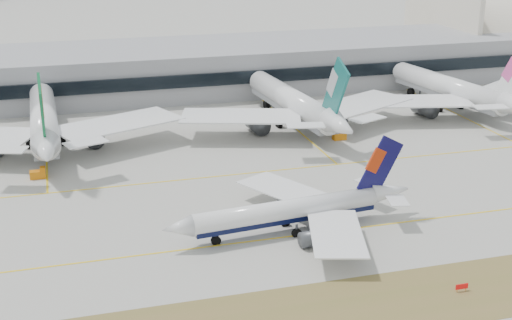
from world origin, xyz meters
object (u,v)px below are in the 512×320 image
object	(u,v)px
widebody_eva	(44,122)
widebody_china_air	(453,90)
terminal	(177,68)
taxiing_airliner	(295,211)
widebody_cathay	(295,104)

from	to	relation	value
widebody_eva	widebody_china_air	world-z (taller)	widebody_eva
widebody_china_air	terminal	bearing A→B (deg)	48.14
taxiing_airliner	widebody_china_air	world-z (taller)	widebody_china_air
taxiing_airliner	widebody_eva	xyz separation A→B (m)	(-45.44, 65.27, 2.65)
widebody_cathay	widebody_china_air	bearing A→B (deg)	-91.60
taxiing_airliner	widebody_cathay	size ratio (longest dim) A/B	0.73
taxiing_airliner	widebody_china_air	distance (m)	100.75
taxiing_airliner	widebody_cathay	world-z (taller)	widebody_cathay
widebody_eva	widebody_cathay	size ratio (longest dim) A/B	1.02
taxiing_airliner	widebody_cathay	xyz separation A→B (m)	(22.26, 65.32, 2.52)
widebody_cathay	widebody_china_air	size ratio (longest dim) A/B	1.05
widebody_cathay	terminal	bearing A→B (deg)	19.90
widebody_cathay	widebody_china_air	distance (m)	51.88
taxiing_airliner	widebody_eva	bearing A→B (deg)	-61.00
widebody_cathay	terminal	distance (m)	57.47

